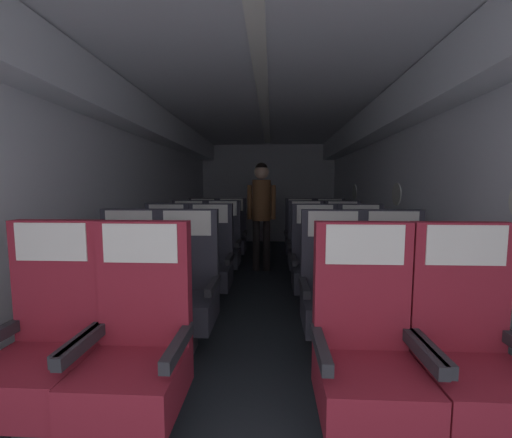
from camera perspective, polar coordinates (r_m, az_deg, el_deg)
ground at (r=3.94m, az=1.29°, el=-13.32°), size 3.35×7.88×0.02m
fuselage_shell at (r=4.01m, az=1.47°, el=11.07°), size 3.23×7.53×2.33m
seat_a_left_window at (r=2.05m, az=-33.66°, el=-18.58°), size 0.51×0.47×1.10m
seat_a_left_aisle at (r=1.81m, az=-20.70°, el=-21.34°), size 0.51×0.47×1.10m
seat_a_right_aisle at (r=1.95m, az=34.13°, el=-19.88°), size 0.51×0.47×1.10m
seat_a_right_window at (r=1.75m, az=19.25°, el=-22.12°), size 0.51×0.47×1.10m
seat_b_left_window at (r=2.78m, az=-22.28°, el=-11.72°), size 0.51×0.47×1.10m
seat_b_left_aisle at (r=2.62m, az=-12.56°, el=-12.48°), size 0.51×0.47×1.10m
seat_b_right_aisle at (r=2.71m, az=23.73°, el=-12.19°), size 0.51×0.47×1.10m
seat_b_right_window at (r=2.57m, az=13.75°, el=-12.83°), size 0.51×0.47×1.10m
seat_c_left_window at (r=3.61m, az=-16.07°, el=-7.54°), size 0.51×0.47×1.10m
seat_c_left_aisle at (r=3.49m, az=-8.39°, el=-7.82°), size 0.51×0.47×1.10m
seat_c_right_aisle at (r=3.55m, az=18.43°, el=-7.82°), size 0.51×0.47×1.10m
seat_c_right_window at (r=3.45m, az=10.57°, el=-8.04°), size 0.51×0.47×1.10m
seat_d_left_window at (r=4.49m, az=-12.18°, el=-4.89°), size 0.51×0.47×1.10m
seat_d_left_aisle at (r=4.38m, az=-6.09°, el=-5.04°), size 0.51×0.47×1.10m
seat_d_right_aisle at (r=4.41m, az=15.40°, el=-5.14°), size 0.51×0.47×1.10m
seat_d_right_window at (r=4.35m, az=9.01°, el=-5.17°), size 0.51×0.47×1.10m
seat_e_left_window at (r=5.35m, az=-9.68°, el=-3.16°), size 0.51×0.47×1.10m
seat_e_left_aisle at (r=5.28m, az=-4.49°, el=-3.20°), size 0.51×0.47×1.10m
seat_e_right_aisle at (r=5.31m, az=13.22°, el=-3.29°), size 0.51×0.47×1.10m
seat_e_right_window at (r=5.26m, az=7.93°, el=-3.28°), size 0.51×0.47×1.10m
flight_attendant at (r=4.79m, az=0.99°, el=2.64°), size 0.43×0.28×1.64m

